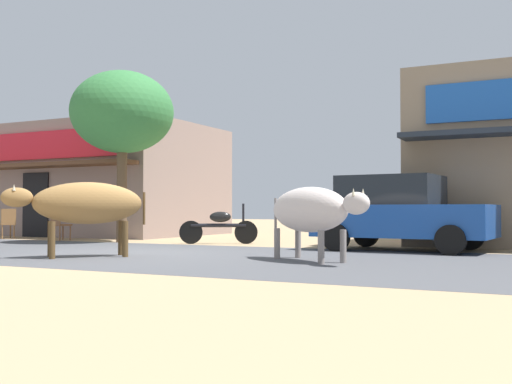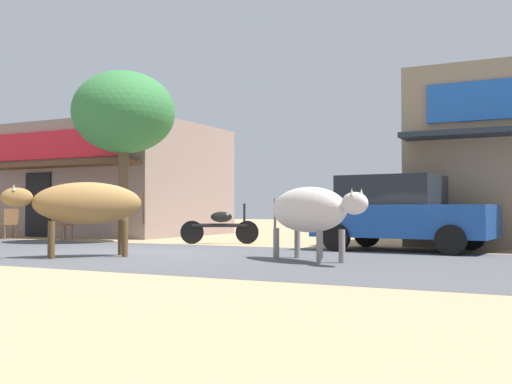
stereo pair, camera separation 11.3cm
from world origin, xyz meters
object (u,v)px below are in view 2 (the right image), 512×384
Objects in this scene: cow_near_brown at (85,204)px; cafe_chair_near_tree at (10,222)px; cafe_chair_by_doorway at (61,223)px; cow_far_dark at (310,210)px; parked_hatchback_car at (400,212)px; parked_motorcycle at (221,226)px; roadside_tree at (124,113)px.

cafe_chair_near_tree is at bearing 147.78° from cow_near_brown.
cow_near_brown is 6.64m from cafe_chair_by_doorway.
cow_far_dark is at bearing 14.14° from cow_near_brown.
cow_near_brown is at bearing -137.34° from parked_hatchback_car.
parked_motorcycle is 2.01× the size of cafe_chair_near_tree.
cow_near_brown is 2.43× the size of cafe_chair_by_doorway.
cow_far_dark reaches higher than cafe_chair_near_tree.
parked_motorcycle is 5.00m from cow_near_brown.
cow_near_brown is at bearing -58.59° from roadside_tree.
roadside_tree is at bearing -170.49° from parked_motorcycle.
parked_hatchback_car is 3.55m from cow_far_dark.
roadside_tree is 5.13× the size of cafe_chair_by_doorway.
roadside_tree is at bearing 121.41° from cow_near_brown.
cow_near_brown reaches higher than parked_motorcycle.
parked_hatchback_car is at bearing 0.06° from cafe_chair_near_tree.
cow_far_dark is 11.82m from cafe_chair_near_tree.
cafe_chair_by_doorway is at bearing -173.63° from parked_motorcycle.
cow_far_dark is (-0.74, -3.47, 0.05)m from parked_hatchback_car.
parked_motorcycle is 5.05m from cafe_chair_by_doorway.
parked_hatchback_car is (7.64, 0.02, -2.72)m from roadside_tree.
cow_near_brown is (-0.08, -4.97, 0.54)m from parked_motorcycle.
roadside_tree reaches higher than cafe_chair_by_doorway.
cafe_chair_near_tree is (-11.30, 3.46, -0.37)m from cow_far_dark.
roadside_tree is at bearing 2.26° from cafe_chair_by_doorway.
cafe_chair_near_tree is (-7.14, 4.50, -0.49)m from cow_near_brown.
cafe_chair_near_tree is at bearing 162.99° from cow_far_dark.
parked_hatchback_car reaches higher than cow_near_brown.
parked_hatchback_car reaches higher than cow_far_dark.
parked_motorcycle is at bearing 3.71° from cafe_chair_near_tree.
cafe_chair_by_doorway is at bearing 138.22° from cow_near_brown.
roadside_tree is at bearing 153.43° from cow_far_dark.
cafe_chair_by_doorway is (-4.94, 4.41, -0.49)m from cow_near_brown.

